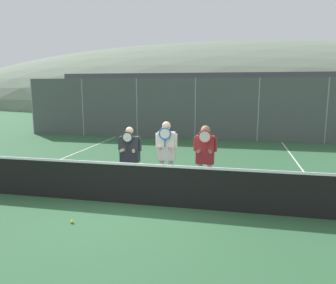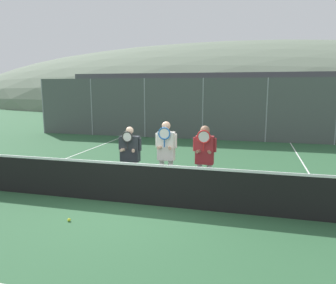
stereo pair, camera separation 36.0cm
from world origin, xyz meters
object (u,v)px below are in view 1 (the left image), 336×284
Objects in this scene: car_far_left at (113,115)px; player_center_left at (166,152)px; car_center at (279,119)px; tennis_ball_on_court at (72,222)px; player_center_right at (205,155)px; car_left_of_center at (192,118)px; player_leftmost at (130,154)px.

player_center_left is at bearing -62.36° from car_far_left.
car_center reaches higher than tennis_ball_on_court.
player_center_right is 12.14m from car_center.
car_center is (3.02, 11.75, -0.17)m from player_center_right.
car_left_of_center is at bearing -177.21° from car_center.
player_leftmost is 12.79m from car_center.
player_leftmost is 25.40× the size of tennis_ball_on_court.
car_far_left is (-7.06, 11.65, -0.14)m from player_center_right.
player_center_left is at bearing 4.05° from player_leftmost.
player_center_left reaches higher than car_left_of_center.
player_center_right is at bearing 41.21° from tennis_ball_on_court.
player_center_right is 0.44× the size of car_center.
car_center is (10.08, 0.10, -0.04)m from car_far_left.
car_left_of_center is at bearing -1.56° from car_far_left.
player_center_left is at bearing -85.15° from car_left_of_center.
car_far_left reaches higher than tennis_ball_on_court.
player_center_left is 0.45× the size of car_center.
player_center_right reaches higher than car_left_of_center.
player_center_left is 27.64× the size of tennis_ball_on_court.
tennis_ball_on_court is at bearing -138.79° from player_center_right.
player_center_right reaches higher than player_leftmost.
car_center is at bearing 68.50° from tennis_ball_on_court.
player_center_right is at bearing -1.30° from player_center_left.
car_far_left reaches higher than player_leftmost.
car_far_left is 65.02× the size of tennis_ball_on_court.
player_center_right is (1.92, 0.04, 0.06)m from player_leftmost.
tennis_ball_on_court is at bearing -104.26° from player_leftmost.
player_center_right is at bearing -80.39° from car_left_of_center.
player_leftmost is 0.95m from player_center_left.
player_center_left is 2.84m from tennis_ball_on_court.
player_center_left is 0.98m from player_center_right.
car_left_of_center is at bearing 99.61° from player_center_right.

